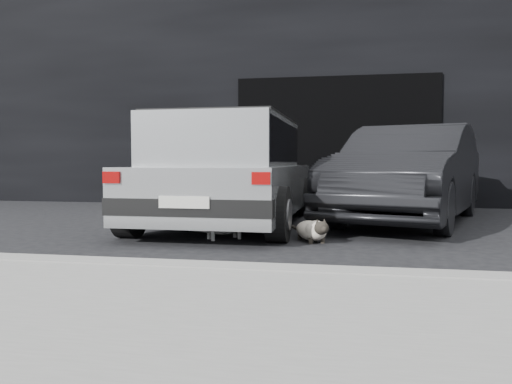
% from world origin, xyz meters
% --- Properties ---
extents(ground, '(80.00, 80.00, 0.00)m').
position_xyz_m(ground, '(0.00, 0.00, 0.00)').
color(ground, black).
rests_on(ground, ground).
extents(building_facade, '(34.00, 4.00, 5.00)m').
position_xyz_m(building_facade, '(1.00, 6.00, 2.50)').
color(building_facade, black).
rests_on(building_facade, ground).
extents(garage_opening, '(4.00, 0.10, 2.60)m').
position_xyz_m(garage_opening, '(1.00, 3.99, 1.30)').
color(garage_opening, black).
rests_on(garage_opening, ground).
extents(curb, '(18.00, 0.25, 0.12)m').
position_xyz_m(curb, '(1.00, -2.60, 0.06)').
color(curb, gray).
rests_on(curb, ground).
extents(sidewalk, '(18.00, 2.20, 0.11)m').
position_xyz_m(sidewalk, '(1.00, -3.80, 0.06)').
color(sidewalk, gray).
rests_on(sidewalk, ground).
extents(silver_hatchback, '(2.07, 4.10, 1.50)m').
position_xyz_m(silver_hatchback, '(-0.37, 0.59, 0.82)').
color(silver_hatchback, '#B5B8BA').
rests_on(silver_hatchback, ground).
extents(second_car, '(2.80, 4.63, 1.44)m').
position_xyz_m(second_car, '(2.14, 1.45, 0.72)').
color(second_car, black).
rests_on(second_car, ground).
extents(cat_siamese, '(0.52, 0.75, 0.29)m').
position_xyz_m(cat_siamese, '(0.87, -0.67, 0.13)').
color(cat_siamese, beige).
rests_on(cat_siamese, ground).
extents(cat_white, '(0.67, 0.57, 0.38)m').
position_xyz_m(cat_white, '(-0.11, -0.63, 0.18)').
color(cat_white, silver).
rests_on(cat_white, ground).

